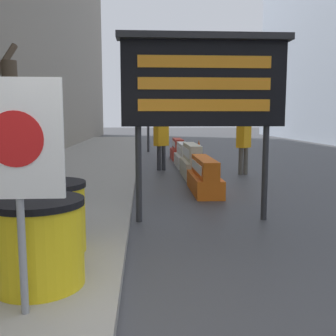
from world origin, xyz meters
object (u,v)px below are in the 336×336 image
at_px(traffic_cone_near, 199,147).
at_px(pedestrian_worker, 161,140).
at_px(barrel_drum_middle, 49,217).
at_px(jersey_barrier_orange_far, 204,177).
at_px(message_board, 204,83).
at_px(traffic_light_near_curb, 148,87).
at_px(jersey_barrier_cream, 192,162).
at_px(pedestrian_passerby, 244,142).
at_px(warning_sign, 17,153).
at_px(jersey_barrier_red_striped, 178,150).
at_px(barrel_drum_foreground, 39,242).
at_px(jersey_barrier_white, 184,156).

bearing_deg(traffic_cone_near, pedestrian_worker, -109.19).
height_order(barrel_drum_middle, jersey_barrier_orange_far, barrel_drum_middle).
distance_m(message_board, traffic_light_near_curb, 12.82).
distance_m(jersey_barrier_cream, traffic_cone_near, 7.27).
distance_m(jersey_barrier_cream, traffic_light_near_curb, 8.52).
bearing_deg(traffic_cone_near, pedestrian_passerby, -86.96).
distance_m(warning_sign, traffic_cone_near, 15.61).
bearing_deg(message_board, pedestrian_passerby, 68.83).
distance_m(jersey_barrier_cream, pedestrian_worker, 1.70).
xyz_separation_m(jersey_barrier_orange_far, pedestrian_worker, (-0.81, 3.71, 0.61)).
distance_m(barrel_drum_middle, pedestrian_worker, 8.09).
bearing_deg(barrel_drum_middle, jersey_barrier_orange_far, 59.70).
bearing_deg(jersey_barrier_red_striped, jersey_barrier_orange_far, -90.00).
bearing_deg(pedestrian_passerby, barrel_drum_foreground, -162.84).
bearing_deg(message_board, traffic_cone_near, 82.31).
bearing_deg(pedestrian_passerby, jersey_barrier_white, 81.47).
xyz_separation_m(traffic_cone_near, pedestrian_passerby, (0.36, -6.83, 0.67)).
relative_size(warning_sign, traffic_light_near_curb, 0.43).
bearing_deg(warning_sign, traffic_cone_near, 76.96).
xyz_separation_m(warning_sign, jersey_barrier_cream, (2.31, 8.00, -1.01)).
bearing_deg(traffic_cone_near, jersey_barrier_orange_far, -97.21).
bearing_deg(barrel_drum_middle, traffic_cone_near, 75.06).
distance_m(barrel_drum_middle, message_board, 3.17).
bearing_deg(traffic_cone_near, barrel_drum_middle, -104.94).
bearing_deg(jersey_barrier_red_striped, traffic_cone_near, 64.39).
bearing_deg(message_board, pedestrian_worker, 93.72).
bearing_deg(pedestrian_passerby, barrel_drum_middle, -166.63).
xyz_separation_m(jersey_barrier_cream, jersey_barrier_red_striped, (0.00, 4.67, -0.05)).
xyz_separation_m(warning_sign, jersey_barrier_white, (2.31, 10.36, -1.07)).
relative_size(barrel_drum_foreground, warning_sign, 0.46).
xyz_separation_m(jersey_barrier_white, jersey_barrier_red_striped, (-0.00, 2.30, 0.01)).
bearing_deg(pedestrian_passerby, traffic_cone_near, 46.76).
relative_size(jersey_barrier_orange_far, jersey_barrier_white, 0.99).
height_order(message_board, jersey_barrier_red_striped, message_board).
height_order(jersey_barrier_cream, pedestrian_worker, pedestrian_worker).
distance_m(jersey_barrier_orange_far, jersey_barrier_red_striped, 6.99).
bearing_deg(pedestrian_worker, jersey_barrier_red_striped, -140.33).
distance_m(warning_sign, message_board, 3.84).
relative_size(traffic_cone_near, pedestrian_passerby, 0.38).
height_order(barrel_drum_middle, warning_sign, warning_sign).
bearing_deg(barrel_drum_middle, pedestrian_worker, 78.27).
bearing_deg(jersey_barrier_cream, jersey_barrier_orange_far, -90.00).
bearing_deg(message_board, jersey_barrier_red_striped, 87.51).
distance_m(jersey_barrier_orange_far, jersey_barrier_cream, 2.32).
height_order(barrel_drum_foreground, traffic_cone_near, barrel_drum_foreground).
distance_m(barrel_drum_middle, traffic_cone_near, 14.17).
height_order(jersey_barrier_orange_far, traffic_light_near_curb, traffic_light_near_curb).
bearing_deg(warning_sign, jersey_barrier_cream, 73.89).
relative_size(traffic_cone_near, traffic_light_near_curb, 0.15).
height_order(jersey_barrier_red_striped, pedestrian_worker, pedestrian_worker).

